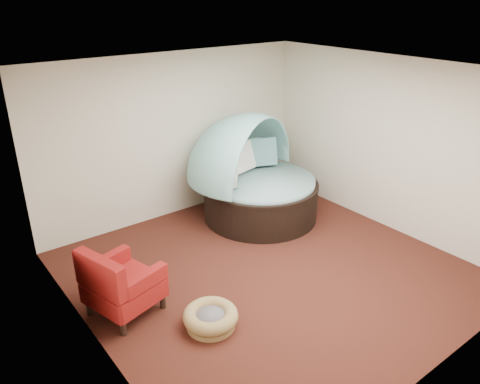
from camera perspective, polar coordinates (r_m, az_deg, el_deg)
floor at (r=6.81m, az=3.51°, el=-9.54°), size 5.00×5.00×0.00m
wall_back at (r=8.08m, az=-8.01°, el=6.73°), size 5.00×0.00×5.00m
wall_front at (r=4.78m, az=24.16°, el=-7.68°), size 5.00×0.00×5.00m
wall_left at (r=5.01m, az=-18.30°, el=-5.27°), size 0.00×5.00×5.00m
wall_right at (r=7.95m, az=17.57°, el=5.54°), size 0.00×5.00×5.00m
ceiling at (r=5.77m, az=4.21°, el=14.41°), size 5.00×5.00×0.00m
canopy_daybed at (r=8.01m, az=1.80°, el=2.60°), size 2.62×2.58×1.82m
pet_basket at (r=5.77m, az=-3.61°, el=-15.04°), size 0.87×0.87×0.23m
red_armchair at (r=5.95m, az=-14.43°, el=-10.83°), size 0.98×0.98×0.93m
side_table at (r=6.21m, az=-14.61°, el=-10.92°), size 0.55×0.55×0.42m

